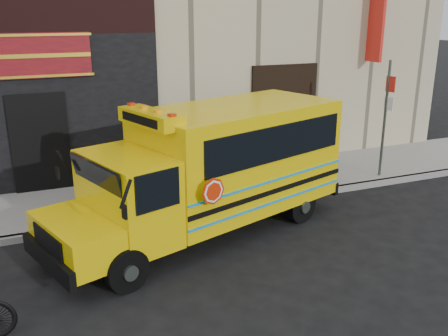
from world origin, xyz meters
TOP-DOWN VIEW (x-y plane):
  - ground at (0.00, 0.00)m, footprint 120.00×120.00m
  - curb at (0.00, 2.60)m, footprint 40.00×0.20m
  - sidewalk at (0.00, 4.10)m, footprint 40.00×3.00m
  - school_bus at (0.22, 1.61)m, footprint 7.22×4.21m
  - sign_pole at (5.85, 2.96)m, footprint 0.10×0.30m

SIDE VIEW (x-z plane):
  - ground at x=0.00m, z-range 0.00..0.00m
  - curb at x=0.00m, z-range 0.00..0.15m
  - sidewalk at x=0.00m, z-range 0.00..0.15m
  - school_bus at x=0.22m, z-range 0.05..2.97m
  - sign_pole at x=5.85m, z-range 0.16..3.60m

